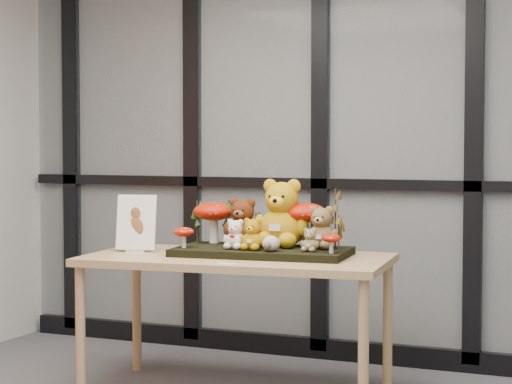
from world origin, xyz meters
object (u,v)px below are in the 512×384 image
at_px(display_table, 237,269).
at_px(bear_white_bow, 235,233).
at_px(plush_cream_hedgehog, 271,243).
at_px(sign_holder, 136,225).
at_px(bear_small_yellow, 253,232).
at_px(bear_pooh_yellow, 282,209).
at_px(mushroom_back_left, 214,220).
at_px(bear_tan_back, 322,225).
at_px(bear_beige_small, 310,239).
at_px(mushroom_front_right, 331,243).
at_px(bear_brown_medium, 243,219).
at_px(diorama_tray, 262,252).
at_px(mushroom_front_left, 184,236).
at_px(mushroom_back_right, 305,222).

xyz_separation_m(display_table, bear_white_bow, (0.00, -0.03, 0.19)).
bearing_deg(plush_cream_hedgehog, sign_holder, 173.07).
distance_m(display_table, bear_small_yellow, 0.22).
relative_size(bear_pooh_yellow, mushroom_back_left, 1.58).
distance_m(bear_tan_back, bear_beige_small, 0.15).
height_order(bear_tan_back, sign_holder, sign_holder).
relative_size(mushroom_back_left, mushroom_front_right, 2.35).
bearing_deg(bear_brown_medium, mushroom_back_left, 162.79).
distance_m(bear_small_yellow, mushroom_front_right, 0.41).
xyz_separation_m(bear_tan_back, sign_holder, (-0.97, -0.19, -0.02)).
xyz_separation_m(bear_tan_back, plush_cream_hedgehog, (-0.19, -0.21, -0.08)).
relative_size(diorama_tray, bear_beige_small, 6.86).
relative_size(mushroom_back_left, mushroom_front_left, 2.07).
xyz_separation_m(plush_cream_hedgehog, mushroom_back_left, (-0.43, 0.25, 0.08)).
height_order(diorama_tray, mushroom_front_right, mushroom_front_right).
bearing_deg(sign_holder, display_table, -10.25).
xyz_separation_m(diorama_tray, bear_small_yellow, (-0.01, -0.10, 0.11)).
height_order(bear_white_bow, sign_holder, sign_holder).
height_order(diorama_tray, mushroom_back_right, mushroom_back_right).
bearing_deg(plush_cream_hedgehog, bear_tan_back, 42.99).
xyz_separation_m(bear_white_bow, mushroom_back_left, (-0.22, 0.22, 0.04)).
xyz_separation_m(bear_beige_small, plush_cream_hedgehog, (-0.18, -0.07, -0.02)).
relative_size(bear_beige_small, mushroom_back_left, 0.53).
bearing_deg(bear_brown_medium, bear_white_bow, -83.66).
relative_size(display_table, bear_white_bow, 9.56).
height_order(plush_cream_hedgehog, mushroom_back_left, mushroom_back_left).
distance_m(bear_pooh_yellow, plush_cream_hedgehog, 0.28).
bearing_deg(bear_tan_back, bear_brown_medium, 175.29).
height_order(mushroom_front_left, sign_holder, sign_holder).
distance_m(diorama_tray, bear_beige_small, 0.29).
relative_size(bear_white_bow, mushroom_front_right, 1.61).
distance_m(bear_small_yellow, bear_beige_small, 0.29).
height_order(bear_pooh_yellow, bear_small_yellow, bear_pooh_yellow).
bearing_deg(bear_tan_back, mushroom_back_left, 171.48).
bearing_deg(bear_white_bow, mushroom_front_left, -173.07).
height_order(bear_brown_medium, mushroom_front_left, bear_brown_medium).
bearing_deg(sign_holder, bear_pooh_yellow, 2.41).
relative_size(bear_pooh_yellow, sign_holder, 1.28).
relative_size(bear_brown_medium, sign_holder, 0.91).
relative_size(display_table, bear_beige_small, 12.43).
height_order(bear_small_yellow, mushroom_back_left, mushroom_back_left).
bearing_deg(bear_white_bow, sign_holder, 175.70).
bearing_deg(mushroom_back_right, mushroom_front_right, -46.78).
bearing_deg(bear_tan_back, sign_holder, -174.15).
relative_size(bear_pooh_yellow, plush_cream_hedgehog, 4.43).
distance_m(diorama_tray, plush_cream_hedgehog, 0.17).
xyz_separation_m(bear_beige_small, mushroom_back_left, (-0.61, 0.18, 0.06)).
height_order(bear_brown_medium, bear_beige_small, bear_brown_medium).
distance_m(bear_small_yellow, mushroom_front_left, 0.36).
bearing_deg(diorama_tray, bear_beige_small, -16.21).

